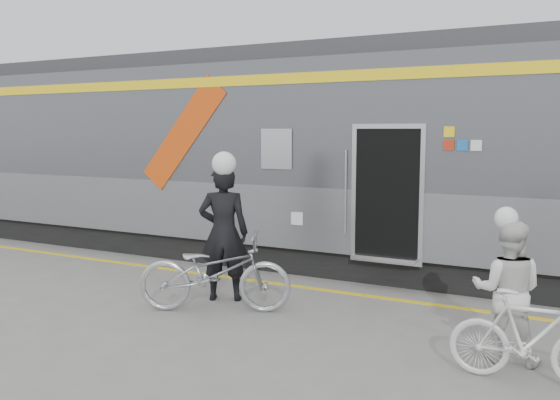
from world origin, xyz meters
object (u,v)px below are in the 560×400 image
Objects in this scene: man at (224,233)px; bicycle_right at (531,338)px; bicycle_left at (215,272)px; woman at (507,291)px.

bicycle_right is (4.41, -1.12, -0.55)m from man.
bicycle_left is at bearing 85.18° from man.
bicycle_left is 1.36× the size of woman.
bicycle_left is 4.25m from bicycle_right.
bicycle_left is (0.20, -0.55, -0.46)m from man.
man reaches higher than bicycle_left.
man is 4.58m from bicycle_right.
woman is at bearing 25.05° from bicycle_right.
bicycle_right is at bearing 140.90° from man.
bicycle_right is (4.21, -0.57, -0.09)m from bicycle_left.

